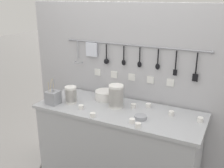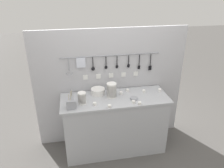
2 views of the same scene
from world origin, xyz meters
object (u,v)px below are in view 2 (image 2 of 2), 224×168
(bowl_stack_wide_centre, at_px, (112,90))
(steel_mixing_bowl, at_px, (134,98))
(cup_edge_near, at_px, (128,90))
(cup_centre, at_px, (160,90))
(cup_mid_row, at_px, (134,102))
(cutlery_caddy, at_px, (71,104))
(bowl_stack_nested_right, at_px, (82,98))
(plate_stack, at_px, (98,91))
(cup_back_left, at_px, (121,93))
(cup_front_left, at_px, (144,91))
(cup_beside_plates, at_px, (95,104))
(cup_back_right, at_px, (140,103))
(cup_by_caddy, at_px, (109,106))

(bowl_stack_wide_centre, distance_m, steel_mixing_bowl, 0.35)
(cup_edge_near, relative_size, cup_centre, 1.00)
(cup_mid_row, bearing_deg, cutlery_caddy, 177.54)
(bowl_stack_nested_right, height_order, plate_stack, bowl_stack_nested_right)
(steel_mixing_bowl, relative_size, cup_back_left, 2.15)
(cup_front_left, xyz_separation_m, cup_beside_plates, (-0.80, -0.25, 0.00))
(cup_mid_row, xyz_separation_m, cup_back_right, (0.07, -0.05, 0.00))
(cup_back_right, bearing_deg, cutlery_caddy, 174.72)
(bowl_stack_wide_centre, height_order, cup_beside_plates, bowl_stack_wide_centre)
(bowl_stack_nested_right, xyz_separation_m, cup_back_right, (0.79, -0.18, -0.07))
(cup_edge_near, height_order, cup_front_left, same)
(steel_mixing_bowl, distance_m, cup_by_caddy, 0.42)
(plate_stack, bearing_deg, cup_edge_near, -0.27)
(bowl_stack_wide_centre, bearing_deg, cup_mid_row, -42.11)
(cup_by_caddy, bearing_deg, bowl_stack_nested_right, 153.51)
(steel_mixing_bowl, height_order, cup_by_caddy, cup_by_caddy)
(bowl_stack_nested_right, distance_m, cup_front_left, 0.99)
(bowl_stack_wide_centre, distance_m, cutlery_caddy, 0.63)
(cup_back_left, bearing_deg, cup_by_caddy, -124.57)
(cup_back_right, bearing_deg, steel_mixing_bowl, 103.63)
(cutlery_caddy, bearing_deg, steel_mixing_bowl, 4.30)
(cup_mid_row, height_order, cup_back_left, same)
(cup_mid_row, bearing_deg, cup_edge_near, 88.03)
(cup_back_right, distance_m, cup_beside_plates, 0.63)
(cup_centre, bearing_deg, cup_back_left, 178.40)
(steel_mixing_bowl, distance_m, cup_edge_near, 0.27)
(steel_mixing_bowl, relative_size, cup_edge_near, 2.15)
(cup_mid_row, xyz_separation_m, cup_beside_plates, (-0.54, 0.05, 0.00))
(bowl_stack_wide_centre, distance_m, cup_front_left, 0.54)
(cup_edge_near, bearing_deg, cup_front_left, -17.14)
(steel_mixing_bowl, xyz_separation_m, cup_beside_plates, (-0.58, -0.05, 0.00))
(bowl_stack_wide_centre, distance_m, plate_stack, 0.24)
(cup_front_left, bearing_deg, cup_by_caddy, -150.22)
(bowl_stack_wide_centre, distance_m, cup_mid_row, 0.37)
(plate_stack, distance_m, cup_by_caddy, 0.44)
(steel_mixing_bowl, bearing_deg, bowl_stack_wide_centre, 155.53)
(plate_stack, xyz_separation_m, cutlery_caddy, (-0.41, -0.34, 0.02))
(cup_mid_row, relative_size, cup_by_caddy, 1.00)
(bowl_stack_nested_right, relative_size, cup_front_left, 3.47)
(bowl_stack_wide_centre, bearing_deg, cup_front_left, 6.07)
(plate_stack, distance_m, steel_mixing_bowl, 0.56)
(cup_front_left, bearing_deg, cup_edge_near, 162.86)
(steel_mixing_bowl, relative_size, cutlery_caddy, 0.39)
(cup_back_right, bearing_deg, cup_centre, 37.56)
(cup_beside_plates, bearing_deg, cup_centre, 12.61)
(bowl_stack_wide_centre, relative_size, cutlery_caddy, 0.81)
(bowl_stack_nested_right, height_order, cup_centre, bowl_stack_nested_right)
(steel_mixing_bowl, bearing_deg, cup_centre, 20.90)
(cup_mid_row, distance_m, cup_centre, 0.58)
(cup_back_left, distance_m, cup_by_caddy, 0.43)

